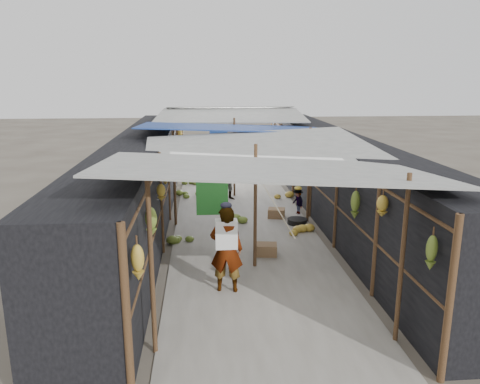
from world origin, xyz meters
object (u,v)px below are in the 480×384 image
object	(u,v)px
black_basin	(297,222)
vendor_seated	(298,202)
crate_near	(267,250)
shopper_blue	(228,176)
vendor_elderly	(226,249)

from	to	relation	value
black_basin	vendor_seated	xyz separation A→B (m)	(0.20, 0.95, 0.30)
black_basin	vendor_seated	size ratio (longest dim) A/B	0.70
crate_near	shopper_blue	bearing A→B (deg)	104.34
crate_near	shopper_blue	world-z (taller)	shopper_blue
black_basin	vendor_seated	world-z (taller)	vendor_seated
crate_near	vendor_elderly	distance (m)	2.08
vendor_elderly	black_basin	bearing A→B (deg)	-109.24
vendor_seated	black_basin	bearing A→B (deg)	-30.60
vendor_elderly	crate_near	bearing A→B (deg)	-110.66
black_basin	vendor_elderly	xyz separation A→B (m)	(-2.13, -3.87, 0.75)
vendor_elderly	shopper_blue	world-z (taller)	vendor_elderly
vendor_seated	crate_near	bearing A→B (deg)	-41.90
black_basin	vendor_elderly	bearing A→B (deg)	-118.78
black_basin	shopper_blue	distance (m)	3.31
crate_near	black_basin	bearing A→B (deg)	70.13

